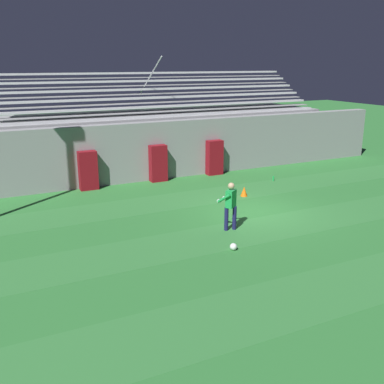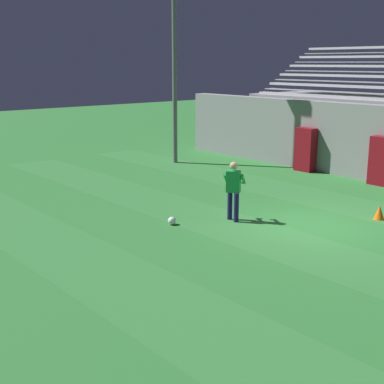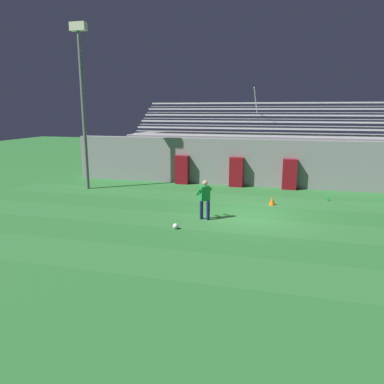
{
  "view_description": "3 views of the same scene",
  "coord_description": "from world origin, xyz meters",
  "px_view_note": "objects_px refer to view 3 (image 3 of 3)",
  "views": [
    {
      "loc": [
        -9.32,
        -13.6,
        5.52
      ],
      "look_at": [
        -3.35,
        -1.43,
        1.6
      ],
      "focal_mm": 42.0,
      "sensor_mm": 36.0,
      "label": 1
    },
    {
      "loc": [
        8.36,
        -11.41,
        4.31
      ],
      "look_at": [
        -1.99,
        -2.58,
        1.0
      ],
      "focal_mm": 50.0,
      "sensor_mm": 36.0,
      "label": 2
    },
    {
      "loc": [
        1.58,
        -15.96,
        4.52
      ],
      "look_at": [
        -1.98,
        -2.63,
        1.47
      ],
      "focal_mm": 35.0,
      "sensor_mm": 36.0,
      "label": 3
    }
  ],
  "objects_px": {
    "padding_pillar_far_left": "(182,170)",
    "water_bottle": "(328,199)",
    "soccer_ball": "(176,226)",
    "padding_pillar_gate_right": "(290,174)",
    "goalkeeper": "(205,197)",
    "padding_pillar_gate_left": "(236,172)",
    "traffic_cone": "(272,201)",
    "floodlight_pole": "(82,89)"
  },
  "relations": [
    {
      "from": "padding_pillar_far_left",
      "to": "water_bottle",
      "type": "xyz_separation_m",
      "value": [
        8.37,
        -2.42,
        -0.76
      ]
    },
    {
      "from": "water_bottle",
      "to": "soccer_ball",
      "type": "bearing_deg",
      "value": -133.88
    },
    {
      "from": "padding_pillar_gate_right",
      "to": "goalkeeper",
      "type": "relative_size",
      "value": 1.05
    },
    {
      "from": "padding_pillar_far_left",
      "to": "padding_pillar_gate_left",
      "type": "bearing_deg",
      "value": 0.0
    },
    {
      "from": "padding_pillar_gate_right",
      "to": "traffic_cone",
      "type": "height_order",
      "value": "padding_pillar_gate_right"
    },
    {
      "from": "floodlight_pole",
      "to": "padding_pillar_far_left",
      "type": "bearing_deg",
      "value": 30.06
    },
    {
      "from": "padding_pillar_gate_right",
      "to": "floodlight_pole",
      "type": "height_order",
      "value": "floodlight_pole"
    },
    {
      "from": "padding_pillar_gate_right",
      "to": "soccer_ball",
      "type": "bearing_deg",
      "value": -115.38
    },
    {
      "from": "floodlight_pole",
      "to": "water_bottle",
      "type": "height_order",
      "value": "floodlight_pole"
    },
    {
      "from": "water_bottle",
      "to": "padding_pillar_far_left",
      "type": "bearing_deg",
      "value": 163.89
    },
    {
      "from": "goalkeeper",
      "to": "traffic_cone",
      "type": "distance_m",
      "value": 4.19
    },
    {
      "from": "goalkeeper",
      "to": "soccer_ball",
      "type": "distance_m",
      "value": 1.94
    },
    {
      "from": "traffic_cone",
      "to": "water_bottle",
      "type": "height_order",
      "value": "traffic_cone"
    },
    {
      "from": "soccer_ball",
      "to": "traffic_cone",
      "type": "bearing_deg",
      "value": 54.38
    },
    {
      "from": "goalkeeper",
      "to": "water_bottle",
      "type": "distance_m",
      "value": 7.15
    },
    {
      "from": "padding_pillar_gate_right",
      "to": "soccer_ball",
      "type": "relative_size",
      "value": 7.96
    },
    {
      "from": "padding_pillar_far_left",
      "to": "water_bottle",
      "type": "bearing_deg",
      "value": -16.11
    },
    {
      "from": "traffic_cone",
      "to": "water_bottle",
      "type": "relative_size",
      "value": 1.75
    },
    {
      "from": "padding_pillar_gate_left",
      "to": "floodlight_pole",
      "type": "relative_size",
      "value": 0.19
    },
    {
      "from": "padding_pillar_gate_right",
      "to": "soccer_ball",
      "type": "distance_m",
      "value": 9.69
    },
    {
      "from": "padding_pillar_far_left",
      "to": "soccer_ball",
      "type": "bearing_deg",
      "value": -75.19
    },
    {
      "from": "padding_pillar_far_left",
      "to": "water_bottle",
      "type": "distance_m",
      "value": 8.75
    },
    {
      "from": "padding_pillar_gate_left",
      "to": "padding_pillar_gate_right",
      "type": "bearing_deg",
      "value": 0.0
    },
    {
      "from": "padding_pillar_gate_right",
      "to": "traffic_cone",
      "type": "xyz_separation_m",
      "value": [
        -0.74,
        -3.98,
        -0.67
      ]
    },
    {
      "from": "padding_pillar_far_left",
      "to": "floodlight_pole",
      "type": "height_order",
      "value": "floodlight_pole"
    },
    {
      "from": "soccer_ball",
      "to": "traffic_cone",
      "type": "height_order",
      "value": "traffic_cone"
    },
    {
      "from": "padding_pillar_far_left",
      "to": "water_bottle",
      "type": "height_order",
      "value": "padding_pillar_far_left"
    },
    {
      "from": "goalkeeper",
      "to": "soccer_ball",
      "type": "xyz_separation_m",
      "value": [
        -0.79,
        -1.55,
        -0.84
      ]
    },
    {
      "from": "soccer_ball",
      "to": "padding_pillar_far_left",
      "type": "bearing_deg",
      "value": 104.81
    },
    {
      "from": "padding_pillar_far_left",
      "to": "traffic_cone",
      "type": "height_order",
      "value": "padding_pillar_far_left"
    },
    {
      "from": "goalkeeper",
      "to": "water_bottle",
      "type": "height_order",
      "value": "goalkeeper"
    },
    {
      "from": "padding_pillar_gate_right",
      "to": "traffic_cone",
      "type": "relative_size",
      "value": 4.17
    },
    {
      "from": "traffic_cone",
      "to": "goalkeeper",
      "type": "bearing_deg",
      "value": -129.23
    },
    {
      "from": "goalkeeper",
      "to": "water_bottle",
      "type": "xyz_separation_m",
      "value": [
        5.27,
        4.76,
        -0.83
      ]
    },
    {
      "from": "padding_pillar_gate_right",
      "to": "water_bottle",
      "type": "height_order",
      "value": "padding_pillar_gate_right"
    },
    {
      "from": "floodlight_pole",
      "to": "traffic_cone",
      "type": "bearing_deg",
      "value": -6.2
    },
    {
      "from": "padding_pillar_gate_right",
      "to": "soccer_ball",
      "type": "height_order",
      "value": "padding_pillar_gate_right"
    },
    {
      "from": "goalkeeper",
      "to": "floodlight_pole",
      "type": "bearing_deg",
      "value": 151.49
    },
    {
      "from": "floodlight_pole",
      "to": "goalkeeper",
      "type": "relative_size",
      "value": 5.43
    },
    {
      "from": "padding_pillar_gate_right",
      "to": "goalkeeper",
      "type": "distance_m",
      "value": 7.92
    },
    {
      "from": "water_bottle",
      "to": "padding_pillar_gate_left",
      "type": "bearing_deg",
      "value": 154.21
    },
    {
      "from": "soccer_ball",
      "to": "water_bottle",
      "type": "relative_size",
      "value": 0.92
    }
  ]
}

